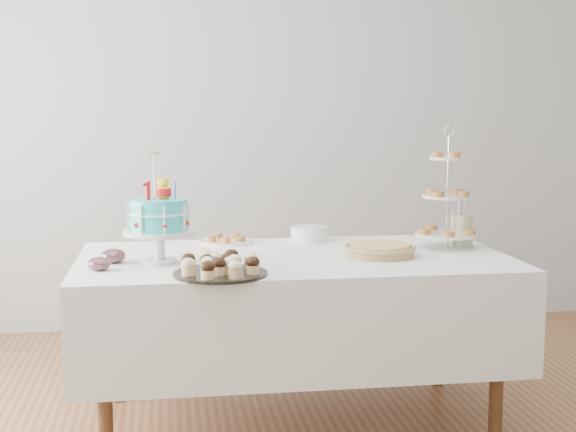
{
  "coord_description": "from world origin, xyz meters",
  "views": [
    {
      "loc": [
        -0.56,
        -3.2,
        1.42
      ],
      "look_at": [
        -0.03,
        0.3,
        0.95
      ],
      "focal_mm": 50.0,
      "sensor_mm": 36.0,
      "label": 1
    }
  ],
  "objects": [
    {
      "name": "walls",
      "position": [
        0.0,
        0.0,
        1.35
      ],
      "size": [
        5.04,
        4.04,
        2.7
      ],
      "color": "#A5A8AA",
      "rests_on": "floor"
    },
    {
      "name": "cupcake_tray",
      "position": [
        -0.36,
        -0.08,
        0.81
      ],
      "size": [
        0.38,
        0.38,
        0.09
      ],
      "color": "black",
      "rests_on": "table"
    },
    {
      "name": "jam_bowl_a",
      "position": [
        -0.84,
        0.09,
        0.8
      ],
      "size": [
        0.1,
        0.1,
        0.06
      ],
      "color": "silver",
      "rests_on": "table"
    },
    {
      "name": "table",
      "position": [
        0.0,
        0.3,
        0.54
      ],
      "size": [
        1.92,
        1.02,
        0.77
      ],
      "color": "silver",
      "rests_on": "floor"
    },
    {
      "name": "tiered_stand",
      "position": [
        0.76,
        0.41,
        1.01
      ],
      "size": [
        0.3,
        0.3,
        0.58
      ],
      "color": "silver",
      "rests_on": "table"
    },
    {
      "name": "birthday_cake",
      "position": [
        -0.6,
        0.21,
        0.9
      ],
      "size": [
        0.31,
        0.31,
        0.47
      ],
      "rotation": [
        0.0,
        0.0,
        0.19
      ],
      "color": "silver",
      "rests_on": "table"
    },
    {
      "name": "plate_stack",
      "position": [
        0.14,
        0.7,
        0.81
      ],
      "size": [
        0.19,
        0.19,
        0.07
      ],
      "color": "silver",
      "rests_on": "table"
    },
    {
      "name": "jam_bowl_b",
      "position": [
        -0.79,
        0.25,
        0.8
      ],
      "size": [
        0.11,
        0.11,
        0.06
      ],
      "color": "silver",
      "rests_on": "table"
    },
    {
      "name": "pastry_plate",
      "position": [
        -0.28,
        0.7,
        0.79
      ],
      "size": [
        0.26,
        0.26,
        0.04
      ],
      "color": "silver",
      "rests_on": "table"
    },
    {
      "name": "pie",
      "position": [
        0.38,
        0.24,
        0.8
      ],
      "size": [
        0.33,
        0.33,
        0.05
      ],
      "color": "tan",
      "rests_on": "table"
    },
    {
      "name": "utensil_pitcher",
      "position": [
        0.84,
        0.43,
        0.85
      ],
      "size": [
        0.11,
        0.11,
        0.24
      ],
      "rotation": [
        0.0,
        0.0,
        0.36
      ],
      "color": "silver",
      "rests_on": "table"
    }
  ]
}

